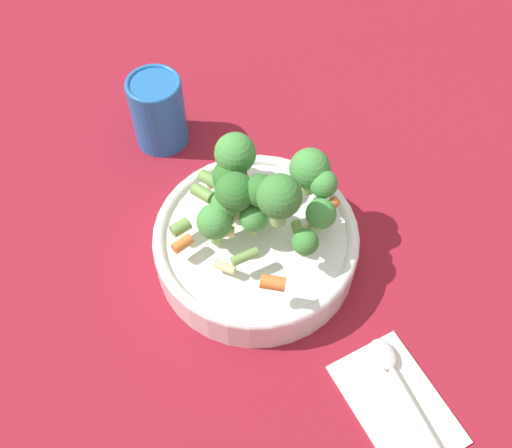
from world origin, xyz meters
The scene contains 6 objects.
ground_plane centered at (0.00, 0.00, 0.00)m, with size 3.00×3.00×0.00m, color maroon.
bowl centered at (0.00, 0.00, 0.03)m, with size 0.23×0.23×0.05m.
pasta_salad centered at (0.00, -0.02, 0.10)m, with size 0.16×0.17×0.10m.
cup centered at (0.20, -0.11, 0.05)m, with size 0.07×0.07×0.10m.
napkin centered at (-0.21, 0.10, 0.00)m, with size 0.16×0.15×0.01m.
spoon centered at (-0.20, 0.08, 0.01)m, with size 0.13×0.12×0.01m.
Camera 1 is at (-0.16, 0.33, 0.61)m, focal length 42.00 mm.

